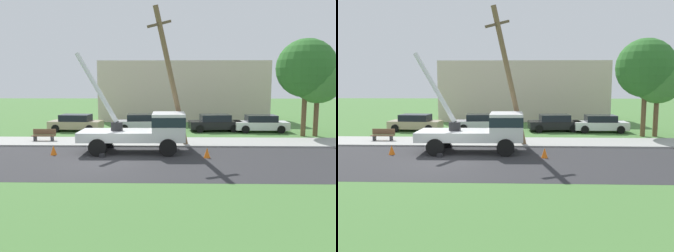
{
  "view_description": "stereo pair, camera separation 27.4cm",
  "coord_description": "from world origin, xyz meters",
  "views": [
    {
      "loc": [
        3.6,
        -17.59,
        4.13
      ],
      "look_at": [
        3.13,
        3.13,
        1.48
      ],
      "focal_mm": 36.42,
      "sensor_mm": 36.0,
      "label": 1
    },
    {
      "loc": [
        3.87,
        -17.58,
        4.13
      ],
      "look_at": [
        3.13,
        3.13,
        1.48
      ],
      "focal_mm": 36.42,
      "sensor_mm": 36.0,
      "label": 2
    }
  ],
  "objects": [
    {
      "name": "ground_plane",
      "position": [
        0.0,
        12.0,
        0.0
      ],
      "size": [
        120.0,
        120.0,
        0.0
      ],
      "primitive_type": "plane",
      "color": "#477538"
    },
    {
      "name": "road_asphalt",
      "position": [
        0.0,
        0.0,
        0.0
      ],
      "size": [
        80.0,
        7.93,
        0.01
      ],
      "primitive_type": "cube",
      "color": "#2B2B2D",
      "rests_on": "ground"
    },
    {
      "name": "sidewalk_strip",
      "position": [
        0.0,
        5.68,
        0.05
      ],
      "size": [
        80.0,
        3.44,
        0.1
      ],
      "primitive_type": "cube",
      "color": "#9E9E99",
      "rests_on": "ground"
    },
    {
      "name": "utility_truck",
      "position": [
        1.9,
        2.4,
        1.41
      ],
      "size": [
        6.81,
        3.21,
        5.98
      ],
      "color": "silver",
      "rests_on": "ground"
    },
    {
      "name": "leaning_utility_pole",
      "position": [
        3.31,
        3.81,
        4.47
      ],
      "size": [
        2.6,
        2.39,
        8.72
      ],
      "color": "brown",
      "rests_on": "ground"
    },
    {
      "name": "traffic_cone_ahead",
      "position": [
        5.35,
        0.91,
        0.28
      ],
      "size": [
        0.36,
        0.36,
        0.56
      ],
      "primitive_type": "cone",
      "color": "orange",
      "rests_on": "ground"
    },
    {
      "name": "traffic_cone_behind",
      "position": [
        -3.4,
        1.46,
        0.28
      ],
      "size": [
        0.36,
        0.36,
        0.56
      ],
      "primitive_type": "cone",
      "color": "orange",
      "rests_on": "ground"
    },
    {
      "name": "parked_sedan_tan",
      "position": [
        -4.96,
        11.24,
        0.71
      ],
      "size": [
        4.51,
        2.21,
        1.42
      ],
      "color": "tan",
      "rests_on": "ground"
    },
    {
      "name": "parked_sedan_silver",
      "position": [
        0.67,
        11.65,
        0.71
      ],
      "size": [
        4.54,
        2.27,
        1.42
      ],
      "color": "#B7B7BF",
      "rests_on": "ground"
    },
    {
      "name": "parked_sedan_black",
      "position": [
        6.99,
        11.43,
        0.71
      ],
      "size": [
        4.56,
        2.3,
        1.42
      ],
      "color": "black",
      "rests_on": "ground"
    },
    {
      "name": "parked_sedan_white",
      "position": [
        10.79,
        11.08,
        0.71
      ],
      "size": [
        4.4,
        2.02,
        1.42
      ],
      "color": "silver",
      "rests_on": "ground"
    },
    {
      "name": "park_bench",
      "position": [
        -5.62,
        5.75,
        0.46
      ],
      "size": [
        1.6,
        0.45,
        0.9
      ],
      "color": "brown",
      "rests_on": "ground"
    },
    {
      "name": "roadside_tree_near",
      "position": [
        13.51,
        8.82,
        5.21
      ],
      "size": [
        4.46,
        4.46,
        7.46
      ],
      "color": "brown",
      "rests_on": "ground"
    },
    {
      "name": "roadside_tree_far",
      "position": [
        14.44,
        8.8,
        4.42
      ],
      "size": [
        3.79,
        3.79,
        6.34
      ],
      "color": "brown",
      "rests_on": "ground"
    },
    {
      "name": "lowrise_building_backdrop",
      "position": [
        4.46,
        20.88,
        3.2
      ],
      "size": [
        18.0,
        6.0,
        6.4
      ],
      "primitive_type": "cube",
      "color": "beige",
      "rests_on": "ground"
    }
  ]
}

